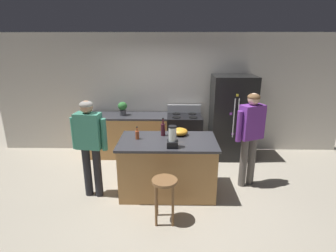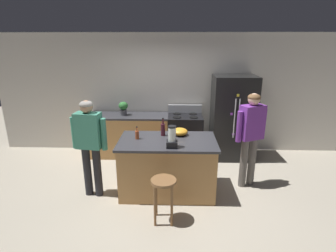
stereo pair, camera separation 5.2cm
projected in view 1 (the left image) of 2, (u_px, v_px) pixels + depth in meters
name	position (u px, v px, depth m)	size (l,w,h in m)	color
ground_plane	(168.00, 190.00, 4.63)	(14.00, 14.00, 0.00)	#B2A893
back_wall	(169.00, 94.00, 6.08)	(8.00, 0.10, 2.70)	silver
kitchen_island	(168.00, 166.00, 4.48)	(1.62, 0.94, 0.95)	#B7844C
back_counter_run	(134.00, 135.00, 5.97)	(2.00, 0.64, 0.95)	#B7844C
refrigerator	(232.00, 118.00, 5.76)	(0.90, 0.73, 1.83)	black
stove_range	(184.00, 135.00, 5.93)	(0.76, 0.65, 1.13)	black
person_by_island_left	(90.00, 140.00, 4.20)	(0.60, 0.27, 1.64)	#26262B
person_by_sink_right	(251.00, 131.00, 4.53)	(0.58, 0.36, 1.69)	#66605B
bar_stool	(165.00, 189.00, 3.70)	(0.36, 0.36, 0.67)	brown
potted_plant	(123.00, 108.00, 5.78)	(0.20, 0.20, 0.30)	#4C4C51
blender_appliance	(172.00, 138.00, 4.01)	(0.17, 0.17, 0.34)	black
bottle_cooking_sauce	(137.00, 135.00, 4.37)	(0.06, 0.06, 0.22)	#B24C26
bottle_wine	(163.00, 129.00, 4.52)	(0.08, 0.08, 0.32)	#471923
mixing_bowl	(180.00, 132.00, 4.57)	(0.27, 0.27, 0.12)	orange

